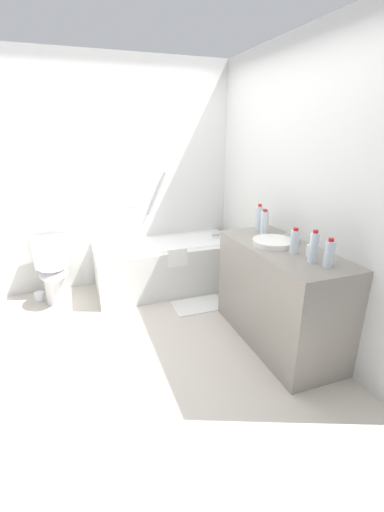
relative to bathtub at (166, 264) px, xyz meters
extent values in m
plane|color=beige|center=(-0.53, -0.99, -0.30)|extent=(3.88, 3.88, 0.00)
cube|color=silver|center=(-0.53, 0.43, 1.00)|extent=(3.28, 0.10, 2.60)
cube|color=silver|center=(0.97, -0.99, 1.00)|extent=(0.10, 3.14, 2.60)
cube|color=silver|center=(0.00, 0.00, -0.02)|extent=(1.65, 0.75, 0.56)
cube|color=white|center=(0.00, 0.00, 0.22)|extent=(1.35, 0.54, 0.09)
cylinder|color=#A6A6AB|center=(0.64, 0.00, 0.30)|extent=(0.09, 0.03, 0.03)
cylinder|color=#A6A6AB|center=(-0.01, 0.35, 0.79)|extent=(0.25, 0.03, 0.51)
cylinder|color=#A6A6AB|center=(-0.45, 0.35, 0.65)|extent=(0.31, 0.03, 0.03)
cube|color=white|center=(0.03, -0.37, 0.21)|extent=(0.22, 0.03, 0.20)
cylinder|color=white|center=(-1.26, 0.03, -0.12)|extent=(0.22, 0.22, 0.37)
ellipsoid|color=white|center=(-1.26, -0.02, 0.07)|extent=(0.32, 0.40, 0.13)
ellipsoid|color=white|center=(-1.26, -0.02, 0.15)|extent=(0.30, 0.38, 0.02)
cube|color=white|center=(-1.28, 0.22, 0.24)|extent=(0.37, 0.20, 0.34)
cylinder|color=#B4B4B9|center=(-1.28, 0.22, 0.41)|extent=(0.03, 0.03, 0.01)
cube|color=gray|center=(0.63, -1.42, 0.15)|extent=(0.56, 1.31, 0.90)
cylinder|color=white|center=(0.59, -1.33, 0.62)|extent=(0.35, 0.35, 0.04)
cylinder|color=#B4B4BA|center=(0.81, -1.33, 0.63)|extent=(0.02, 0.02, 0.08)
cylinder|color=#B4B4BA|center=(0.75, -1.33, 0.67)|extent=(0.11, 0.02, 0.02)
cylinder|color=#B4B4BA|center=(0.81, -1.39, 0.61)|extent=(0.03, 0.03, 0.04)
cylinder|color=#B4B4BA|center=(0.81, -1.27, 0.61)|extent=(0.03, 0.03, 0.04)
cylinder|color=silver|center=(0.70, -0.89, 0.71)|extent=(0.07, 0.07, 0.24)
cylinder|color=red|center=(0.70, -0.89, 0.84)|extent=(0.04, 0.04, 0.02)
cylinder|color=silver|center=(0.68, -1.89, 0.69)|extent=(0.07, 0.07, 0.19)
cylinder|color=red|center=(0.68, -1.89, 0.80)|extent=(0.04, 0.04, 0.02)
cylinder|color=silver|center=(0.70, -1.00, 0.70)|extent=(0.06, 0.06, 0.20)
cylinder|color=red|center=(0.70, -1.00, 0.81)|extent=(0.03, 0.03, 0.02)
cylinder|color=silver|center=(0.62, -1.56, 0.69)|extent=(0.07, 0.07, 0.18)
cylinder|color=red|center=(0.62, -1.56, 0.79)|extent=(0.04, 0.04, 0.02)
cylinder|color=silver|center=(0.64, -1.08, 0.71)|extent=(0.06, 0.06, 0.23)
cylinder|color=red|center=(0.64, -1.08, 0.84)|extent=(0.04, 0.04, 0.02)
cylinder|color=silver|center=(0.62, -1.79, 0.71)|extent=(0.07, 0.07, 0.23)
cylinder|color=red|center=(0.62, -1.79, 0.83)|extent=(0.04, 0.04, 0.02)
cylinder|color=white|center=(0.69, -1.68, 0.64)|extent=(0.07, 0.07, 0.09)
cube|color=white|center=(0.19, -0.59, -0.30)|extent=(0.55, 0.35, 0.01)
cylinder|color=white|center=(-1.45, 0.12, -0.25)|extent=(0.11, 0.11, 0.11)
camera|label=1|loc=(-0.98, -3.65, 1.49)|focal=23.56mm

